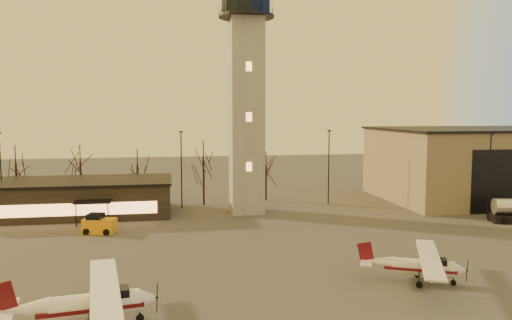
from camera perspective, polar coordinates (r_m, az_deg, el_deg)
The scene contains 9 objects.
ground at distance 35.00m, azimuth 6.56°, elevation -15.69°, with size 220.00×220.00×0.00m, color #43403E.
control_tower at distance 62.09m, azimuth -1.10°, elevation 8.95°, with size 6.80×6.80×32.60m.
hangar at distance 79.76m, azimuth 24.95°, elevation -0.36°, with size 30.60×20.60×10.30m.
terminal at distance 65.40m, azimuth -20.83°, elevation -4.04°, with size 25.40×12.20×4.30m.
light_poles at distance 63.46m, azimuth -0.77°, elevation -1.00°, with size 58.50×12.25×10.14m.
tree_row at distance 70.91m, azimuth -13.23°, elevation -0.02°, with size 37.20×9.20×8.80m.
cessna_front at distance 39.72m, azimuth 18.67°, elevation -11.84°, with size 8.35×10.02×2.87m.
cessna_rear at distance 31.92m, azimuth -17.61°, elevation -15.86°, with size 9.69×12.21×3.35m.
service_cart at distance 55.04m, azimuth -17.50°, elevation -7.16°, with size 3.58×2.74×2.05m.
Camera 1 is at (-9.22, -31.29, 12.67)m, focal length 35.00 mm.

